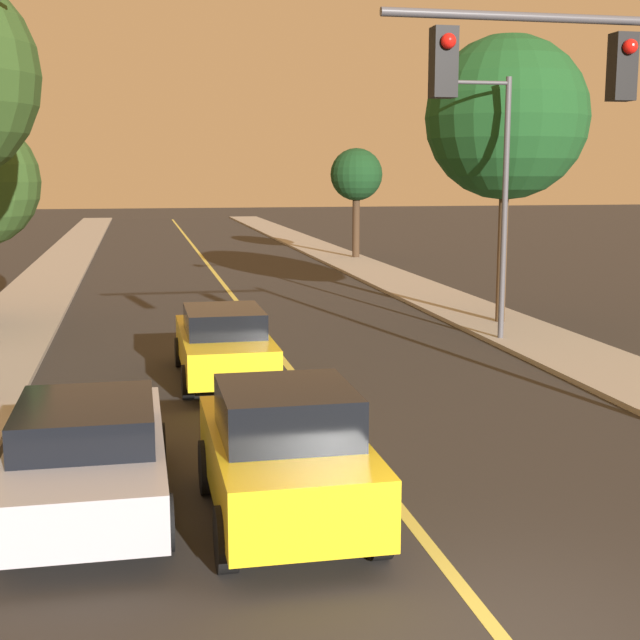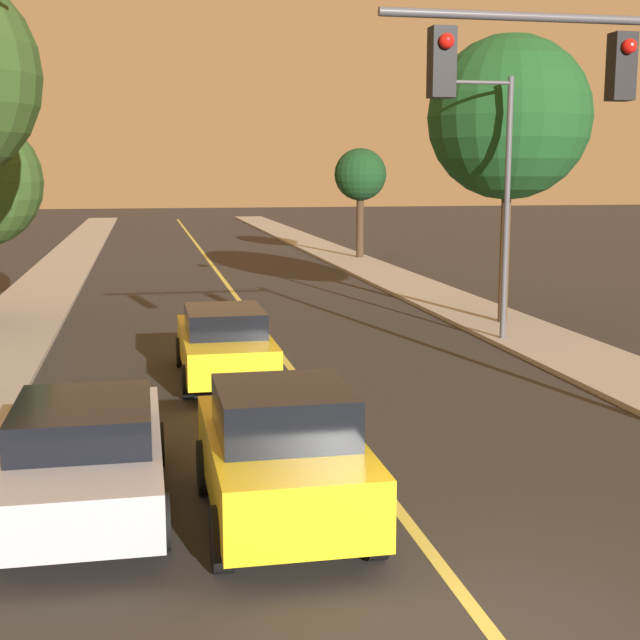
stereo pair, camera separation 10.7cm
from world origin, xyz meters
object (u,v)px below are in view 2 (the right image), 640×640
Objects in this scene: car_near_lane_second at (224,343)px; streetlamp_right at (489,170)px; car_near_lane_front at (282,454)px; tree_right_near at (509,118)px; tree_right_far at (360,176)px; car_outer_lane_front at (86,452)px.

streetlamp_right reaches higher than car_near_lane_second.
tree_right_near is (8.09, 12.66, 4.74)m from car_near_lane_front.
car_outer_lane_front is at bearing -109.71° from tree_right_far.
car_near_lane_front is 2.52m from car_outer_lane_front.
tree_right_far reaches higher than car_outer_lane_front.
tree_right_far is (2.07, 21.44, -0.22)m from streetlamp_right.
car_near_lane_front reaches higher than car_near_lane_second.
tree_right_near is at bearing 57.41° from car_near_lane_front.
tree_right_near is (1.44, 2.29, 1.36)m from streetlamp_right.
car_near_lane_front is at bearing -21.81° from car_outer_lane_front.
car_near_lane_second reaches higher than car_outer_lane_front.
streetlamp_right reaches higher than tree_right_far.
tree_right_far is (8.73, 31.81, 3.16)m from car_near_lane_front.
car_near_lane_front is 0.61× the size of streetlamp_right.
tree_right_far reaches higher than car_near_lane_front.
tree_right_far is at bearing 70.14° from car_near_lane_second.
tree_right_far is at bearing 74.66° from car_near_lane_front.
car_outer_lane_front is (-2.33, -6.72, -0.03)m from car_near_lane_second.
car_near_lane_second is at bearing -109.86° from tree_right_far.
car_near_lane_second is 7.98m from streetlamp_right.
streetlamp_right is at bearing -122.16° from tree_right_near.
car_near_lane_front is 0.84× the size of car_near_lane_second.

